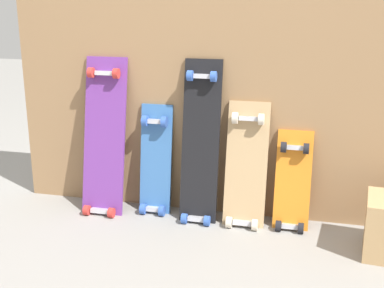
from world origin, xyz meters
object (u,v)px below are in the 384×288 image
object	(u,v)px
skateboard_black	(200,148)
skateboard_natural	(246,171)
skateboard_purple	(104,143)
skateboard_orange	(292,187)
skateboard_blue	(155,165)

from	to	relation	value
skateboard_black	skateboard_natural	distance (m)	0.27
skateboard_natural	skateboard_black	bearing A→B (deg)	179.80
skateboard_purple	skateboard_orange	world-z (taller)	skateboard_purple
skateboard_natural	skateboard_orange	size ratio (longest dim) A/B	1.24
skateboard_black	skateboard_blue	bearing A→B (deg)	173.56
skateboard_orange	skateboard_natural	bearing A→B (deg)	-177.96
skateboard_blue	skateboard_purple	bearing A→B (deg)	-171.45
skateboard_black	skateboard_orange	size ratio (longest dim) A/B	1.61
skateboard_natural	skateboard_blue	bearing A→B (deg)	176.58
skateboard_blue	skateboard_natural	world-z (taller)	skateboard_natural
skateboard_purple	skateboard_natural	size ratio (longest dim) A/B	1.29
skateboard_black	skateboard_orange	distance (m)	0.52
skateboard_orange	skateboard_purple	bearing A→B (deg)	-178.85
skateboard_black	skateboard_purple	bearing A→B (deg)	-178.64
skateboard_blue	skateboard_black	bearing A→B (deg)	-6.44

